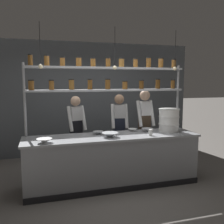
{
  "coord_description": "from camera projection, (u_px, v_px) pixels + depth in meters",
  "views": [
    {
      "loc": [
        -1.24,
        -4.22,
        1.89
      ],
      "look_at": [
        0.05,
        0.2,
        1.32
      ],
      "focal_mm": 40.0,
      "sensor_mm": 36.0,
      "label": 1
    }
  ],
  "objects": [
    {
      "name": "prep_counter",
      "position": [
        113.0,
        160.0,
        4.54
      ],
      "size": [
        3.14,
        0.76,
        0.92
      ],
      "color": "gray",
      "rests_on": "ground_plane"
    },
    {
      "name": "prep_bowl_far_left",
      "position": [
        98.0,
        133.0,
        4.59
      ],
      "size": [
        0.2,
        0.2,
        0.05
      ],
      "color": "#B2B7BC",
      "rests_on": "prep_counter"
    },
    {
      "name": "prep_bowl_center_front",
      "position": [
        147.0,
        130.0,
        4.83
      ],
      "size": [
        0.22,
        0.22,
        0.06
      ],
      "color": "#B2B7BC",
      "rests_on": "prep_counter"
    },
    {
      "name": "spice_shelf_unit",
      "position": [
        108.0,
        81.0,
        4.68
      ],
      "size": [
        3.03,
        0.28,
        2.35
      ],
      "color": "#999BA0",
      "rests_on": "ground_plane"
    },
    {
      "name": "pendant_light_row",
      "position": [
        114.0,
        65.0,
        4.33
      ],
      "size": [
        2.49,
        0.07,
        0.74
      ],
      "color": "black"
    },
    {
      "name": "chef_left",
      "position": [
        76.0,
        129.0,
        5.11
      ],
      "size": [
        0.4,
        0.33,
        1.59
      ],
      "rotation": [
        0.0,
        0.0,
        0.24
      ],
      "color": "black",
      "rests_on": "ground_plane"
    },
    {
      "name": "prep_bowl_near_right",
      "position": [
        44.0,
        141.0,
        3.95
      ],
      "size": [
        0.25,
        0.25,
        0.07
      ],
      "color": "white",
      "rests_on": "prep_counter"
    },
    {
      "name": "back_wall",
      "position": [
        89.0,
        99.0,
        6.52
      ],
      "size": [
        5.54,
        0.12,
        2.87
      ],
      "primitive_type": "cube",
      "color": "#4C5156",
      "rests_on": "ground_plane"
    },
    {
      "name": "ground_plane",
      "position": [
        113.0,
        184.0,
        4.6
      ],
      "size": [
        40.0,
        40.0,
        0.0
      ],
      "primitive_type": "plane",
      "color": "slate"
    },
    {
      "name": "chef_center",
      "position": [
        119.0,
        127.0,
        5.34
      ],
      "size": [
        0.39,
        0.31,
        1.61
      ],
      "rotation": [
        0.0,
        0.0,
        -0.15
      ],
      "color": "black",
      "rests_on": "ground_plane"
    },
    {
      "name": "prep_bowl_center_back",
      "position": [
        110.0,
        135.0,
        4.35
      ],
      "size": [
        0.29,
        0.29,
        0.08
      ],
      "color": "#B2B7BC",
      "rests_on": "prep_counter"
    },
    {
      "name": "chef_right",
      "position": [
        144.0,
        124.0,
        5.28
      ],
      "size": [
        0.36,
        0.3,
        1.7
      ],
      "rotation": [
        0.0,
        0.0,
        0.02
      ],
      "color": "black",
      "rests_on": "ground_plane"
    },
    {
      "name": "container_stack",
      "position": [
        169.0,
        120.0,
        4.83
      ],
      "size": [
        0.4,
        0.4,
        0.44
      ],
      "color": "white",
      "rests_on": "prep_counter"
    },
    {
      "name": "serving_cup_front",
      "position": [
        151.0,
        132.0,
        4.47
      ],
      "size": [
        0.07,
        0.07,
        0.11
      ],
      "color": "silver",
      "rests_on": "prep_counter"
    },
    {
      "name": "prep_bowl_near_left",
      "position": [
        132.0,
        130.0,
        4.86
      ],
      "size": [
        0.18,
        0.18,
        0.05
      ],
      "color": "white",
      "rests_on": "prep_counter"
    }
  ]
}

